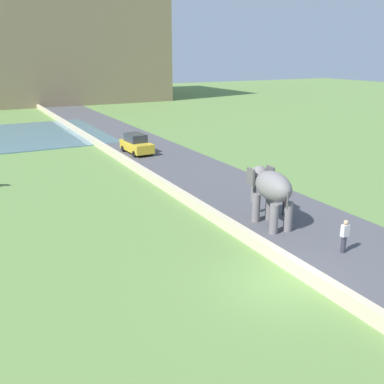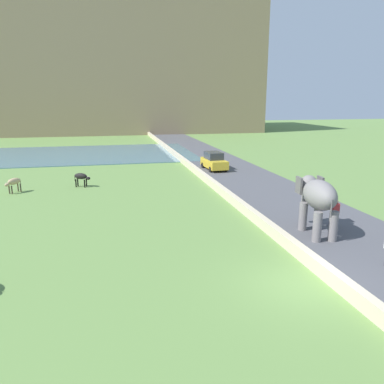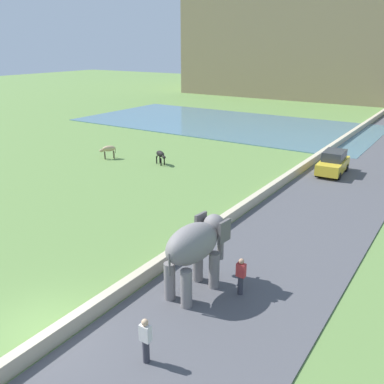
% 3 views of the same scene
% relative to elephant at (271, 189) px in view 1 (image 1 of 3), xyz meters
% --- Properties ---
extents(ground_plane, '(220.00, 220.00, 0.00)m').
position_rel_elephant_xyz_m(ground_plane, '(-3.45, -5.03, -2.04)').
color(ground_plane, '#608442').
extents(road_surface, '(7.00, 120.00, 0.06)m').
position_rel_elephant_xyz_m(road_surface, '(1.55, 14.97, -2.01)').
color(road_surface, '#4C4C51').
rests_on(road_surface, ground).
extents(barrier_wall, '(0.40, 110.00, 0.61)m').
position_rel_elephant_xyz_m(barrier_wall, '(-2.25, 12.97, -1.73)').
color(barrier_wall, beige).
rests_on(barrier_wall, ground).
extents(elephant, '(1.67, 3.53, 2.99)m').
position_rel_elephant_xyz_m(elephant, '(0.00, 0.00, 0.00)').
color(elephant, slate).
rests_on(elephant, ground).
extents(person_beside_elephant, '(0.36, 0.22, 1.63)m').
position_rel_elephant_xyz_m(person_beside_elephant, '(1.63, 0.73, -1.16)').
color(person_beside_elephant, '#33333D').
rests_on(person_beside_elephant, ground).
extents(person_trailing, '(0.36, 0.22, 1.63)m').
position_rel_elephant_xyz_m(person_trailing, '(0.91, -4.28, -1.16)').
color(person_trailing, '#33333D').
rests_on(person_trailing, ground).
extents(car_yellow, '(1.94, 4.08, 1.80)m').
position_rel_elephant_xyz_m(car_yellow, '(-0.03, 19.35, -1.14)').
color(car_yellow, gold).
rests_on(car_yellow, ground).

